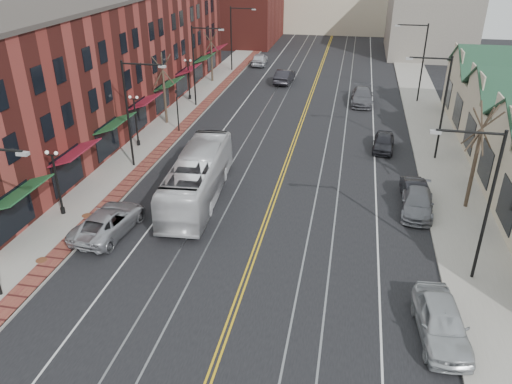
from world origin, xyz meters
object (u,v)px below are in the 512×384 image
at_px(parked_car_c, 417,202).
at_px(parked_car_d, 384,142).
at_px(transit_bus, 198,177).
at_px(parked_car_a, 441,322).
at_px(parked_suv, 109,221).
at_px(parked_car_b, 415,193).

relative_size(parked_car_c, parked_car_d, 1.15).
xyz_separation_m(transit_bus, parked_car_a, (14.30, -10.59, -0.76)).
bearing_deg(parked_car_c, transit_bus, -171.15).
distance_m(parked_car_a, parked_car_c, 11.56).
bearing_deg(parked_car_d, parked_suv, -130.16).
bearing_deg(parked_suv, parked_car_a, 169.56).
distance_m(transit_bus, parked_car_d, 16.97).
height_order(parked_suv, parked_car_d, parked_suv).
height_order(parked_suv, parked_car_b, parked_suv).
relative_size(transit_bus, parked_car_c, 2.42).
distance_m(transit_bus, parked_car_c, 14.36).
relative_size(parked_car_b, parked_car_d, 0.99).
bearing_deg(parked_car_c, parked_car_a, -85.05).
distance_m(transit_bus, parked_car_a, 17.81).
bearing_deg(parked_car_d, parked_car_b, -74.35).
height_order(transit_bus, parked_car_d, transit_bus).
bearing_deg(parked_car_b, transit_bus, -176.62).
xyz_separation_m(transit_bus, parked_suv, (-3.94, -5.25, -0.83)).
bearing_deg(parked_car_a, transit_bus, 138.27).
xyz_separation_m(parked_car_a, parked_car_d, (-1.80, 22.03, -0.14)).
distance_m(parked_suv, parked_car_d, 23.42).
bearing_deg(parked_car_d, transit_bus, -133.14).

